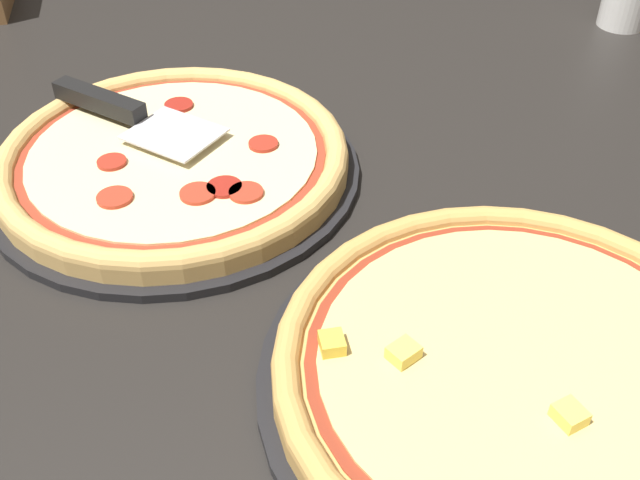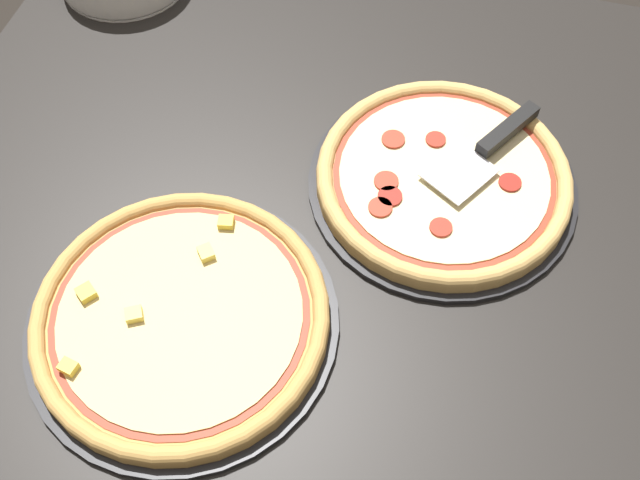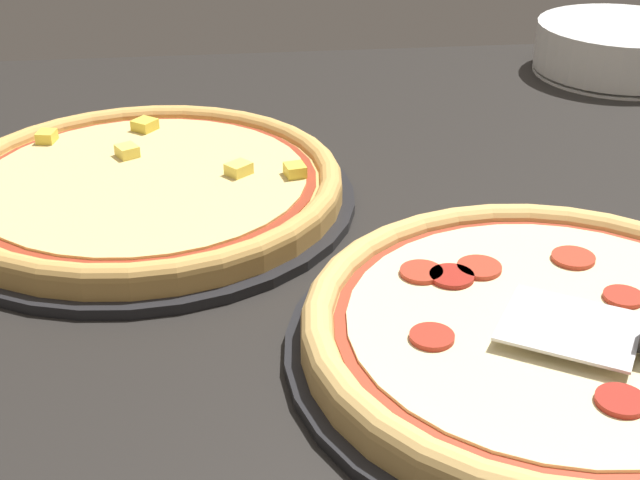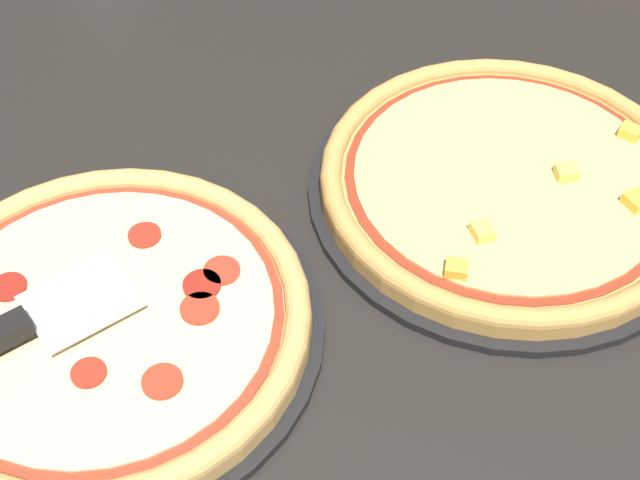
% 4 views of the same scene
% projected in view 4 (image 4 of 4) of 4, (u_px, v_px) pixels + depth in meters
% --- Properties ---
extents(ground_plane, '(1.51, 1.21, 0.04)m').
position_uv_depth(ground_plane, '(213.00, 275.00, 0.89)').
color(ground_plane, black).
extents(pizza_pan_front, '(0.40, 0.40, 0.01)m').
position_uv_depth(pizza_pan_front, '(108.00, 331.00, 0.82)').
color(pizza_pan_front, black).
rests_on(pizza_pan_front, ground_plane).
extents(pizza_front, '(0.38, 0.38, 0.03)m').
position_uv_depth(pizza_front, '(104.00, 318.00, 0.80)').
color(pizza_front, '#DBAD60').
rests_on(pizza_front, pizza_pan_front).
extents(pizza_pan_back, '(0.42, 0.42, 0.01)m').
position_uv_depth(pizza_pan_back, '(505.00, 192.00, 0.94)').
color(pizza_pan_back, black).
rests_on(pizza_pan_back, ground_plane).
extents(pizza_back, '(0.39, 0.39, 0.03)m').
position_uv_depth(pizza_back, '(508.00, 180.00, 0.93)').
color(pizza_back, tan).
rests_on(pizza_back, pizza_pan_back).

